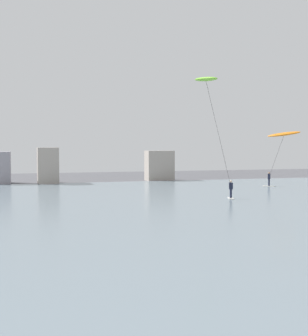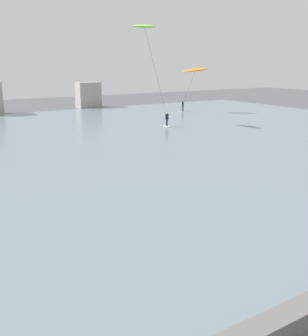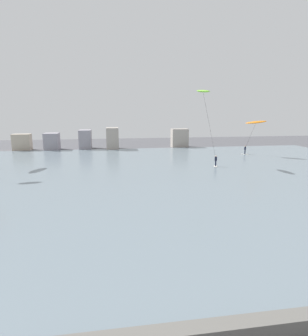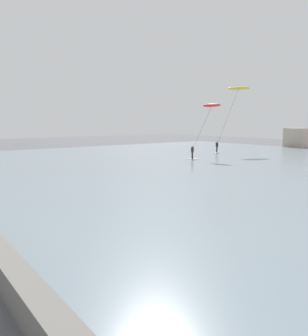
% 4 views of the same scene
% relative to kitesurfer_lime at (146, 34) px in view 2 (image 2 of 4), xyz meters
% --- Properties ---
extents(water_bay, '(84.00, 52.00, 0.10)m').
position_rel_kitesurfer_lime_xyz_m(water_bay, '(-12.61, -6.39, -10.14)').
color(water_bay, slate).
rests_on(water_bay, ground).
extents(kitesurfer_lime, '(2.87, 4.83, 11.25)m').
position_rel_kitesurfer_lime_xyz_m(kitesurfer_lime, '(0.00, 0.00, 0.00)').
color(kitesurfer_lime, silver).
rests_on(kitesurfer_lime, water_bay).
extents(kitesurfer_orange, '(3.56, 3.87, 6.53)m').
position_rel_kitesurfer_lime_xyz_m(kitesurfer_orange, '(11.91, 6.61, -4.44)').
color(kitesurfer_orange, silver).
rests_on(kitesurfer_orange, water_bay).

